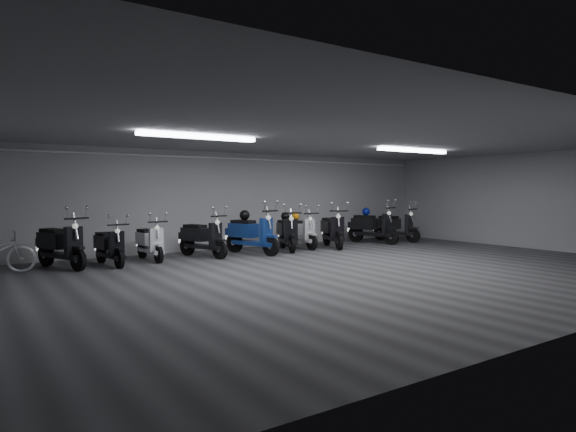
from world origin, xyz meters
TOP-DOWN VIEW (x-y plane):
  - floor at (0.00, 0.00)m, footprint 14.00×10.00m
  - ceiling at (0.00, 0.00)m, footprint 14.00×10.00m
  - back_wall at (0.00, 5.00)m, footprint 14.00×0.01m
  - right_wall at (7.00, 0.00)m, footprint 0.01×10.00m
  - fluor_strip_left at (-3.00, 1.00)m, footprint 2.40×0.18m
  - fluor_strip_right at (3.00, 1.00)m, footprint 2.40×0.18m
  - conduit at (0.00, 4.92)m, footprint 13.60×0.05m
  - scooter_0 at (-5.06, 3.70)m, footprint 1.26×1.95m
  - scooter_1 at (-4.08, 3.51)m, footprint 0.73×1.65m
  - scooter_2 at (-3.06, 3.82)m, footprint 0.61×1.64m
  - scooter_3 at (-1.74, 3.66)m, footprint 1.14×1.88m
  - scooter_4 at (-0.41, 3.49)m, footprint 1.23×2.06m
  - scooter_5 at (0.81, 3.64)m, footprint 1.21×1.92m
  - scooter_6 at (1.43, 3.88)m, footprint 0.58×1.74m
  - scooter_7 at (2.35, 3.51)m, footprint 1.26×1.96m
  - scooter_8 at (4.16, 3.68)m, footprint 1.17×2.03m
  - scooter_9 at (5.23, 3.70)m, footprint 1.03×1.91m
  - helmet_0 at (1.43, 4.13)m, footprint 0.23×0.23m
  - helmet_1 at (0.90, 3.88)m, footprint 0.24×0.24m
  - helmet_2 at (-0.50, 3.74)m, footprint 0.28×0.28m
  - helmet_3 at (4.08, 3.94)m, footprint 0.25×0.25m

SIDE VIEW (x-z plane):
  - floor at x=0.00m, z-range -0.01..0.00m
  - scooter_1 at x=-4.08m, z-range 0.00..1.19m
  - scooter_2 at x=-3.06m, z-range 0.00..1.20m
  - scooter_6 at x=1.43m, z-range 0.00..1.30m
  - scooter_3 at x=-1.74m, z-range 0.00..1.33m
  - scooter_9 at x=5.23m, z-range 0.00..1.35m
  - scooter_5 at x=0.81m, z-range 0.00..1.35m
  - scooter_0 at x=-5.06m, z-range 0.00..1.38m
  - scooter_7 at x=2.35m, z-range 0.00..1.38m
  - scooter_8 at x=4.16m, z-range 0.00..1.43m
  - scooter_4 at x=-0.41m, z-range 0.00..1.45m
  - helmet_0 at x=1.43m, z-range 0.80..1.04m
  - helmet_1 at x=0.90m, z-range 0.84..1.08m
  - helmet_3 at x=4.08m, z-range 0.89..1.14m
  - helmet_2 at x=-0.50m, z-range 0.90..1.17m
  - back_wall at x=0.00m, z-range 0.00..2.80m
  - right_wall at x=7.00m, z-range 0.00..2.80m
  - conduit at x=0.00m, z-range 2.59..2.65m
  - fluor_strip_left at x=-3.00m, z-range 2.70..2.78m
  - fluor_strip_right at x=3.00m, z-range 2.70..2.78m
  - ceiling at x=0.00m, z-range 2.80..2.81m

